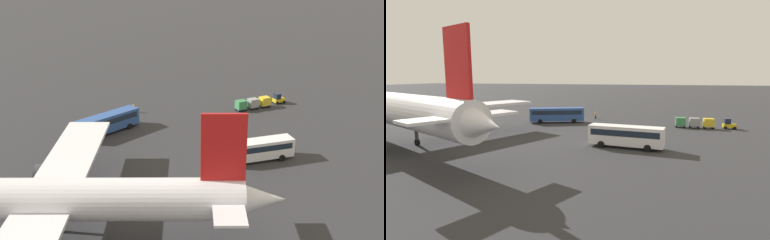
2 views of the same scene
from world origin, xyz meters
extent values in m
plane|color=#2D2D30|center=(0.00, 0.00, 0.00)|extent=(600.00, 600.00, 0.00)
cylinder|color=silver|center=(20.68, 34.49, 5.92)|extent=(44.21, 23.03, 4.55)
cone|color=silver|center=(-1.74, 44.48, 5.92)|extent=(7.07, 6.15, 4.10)
cube|color=silver|center=(13.30, 23.61, 5.35)|extent=(14.19, 21.94, 0.44)
cube|color=red|center=(1.62, 42.98, 11.84)|extent=(4.38, 2.22, 7.28)
cube|color=silver|center=(1.20, 43.17, 6.37)|extent=(7.78, 12.13, 0.28)
cylinder|color=#38383D|center=(15.87, 25.97, 3.88)|extent=(6.10, 4.55, 2.50)
cylinder|color=#38383D|center=(17.36, 32.73, 1.82)|extent=(0.50, 0.50, 3.64)
cylinder|color=black|center=(17.36, 32.73, 0.45)|extent=(1.03, 0.82, 0.90)
cube|color=#2D5199|center=(4.32, 5.67, 1.89)|extent=(12.20, 6.90, 2.88)
cube|color=#192333|center=(4.32, 5.67, 2.40)|extent=(11.32, 6.58, 0.92)
cylinder|color=black|center=(7.30, 8.33, 0.50)|extent=(1.04, 0.65, 1.00)
cylinder|color=black|center=(8.31, 5.80, 0.50)|extent=(1.04, 0.65, 1.00)
cylinder|color=black|center=(0.33, 5.54, 0.50)|extent=(1.04, 0.65, 1.00)
cylinder|color=black|center=(1.34, 3.02, 0.50)|extent=(1.04, 0.65, 1.00)
cube|color=white|center=(-13.53, 25.81, 1.84)|extent=(11.16, 3.86, 2.78)
cube|color=#192333|center=(-13.53, 25.81, 2.33)|extent=(10.29, 3.80, 0.89)
cylinder|color=black|center=(-10.01, 26.79, 0.50)|extent=(1.03, 0.41, 1.00)
cylinder|color=black|center=(-10.32, 24.05, 0.50)|extent=(1.03, 0.41, 1.00)
cylinder|color=black|center=(-16.74, 27.56, 0.50)|extent=(1.03, 0.41, 1.00)
cylinder|color=black|center=(-17.05, 24.82, 0.50)|extent=(1.03, 0.41, 1.00)
cube|color=gold|center=(-31.73, 4.35, 0.65)|extent=(2.42, 1.34, 0.70)
cube|color=#192333|center=(-31.31, 4.36, 1.55)|extent=(1.10, 1.19, 1.10)
cylinder|color=black|center=(-30.90, 5.06, 0.30)|extent=(0.60, 0.23, 0.60)
cylinder|color=black|center=(-30.87, 3.66, 0.30)|extent=(0.60, 0.23, 0.60)
cylinder|color=black|center=(-32.58, 5.03, 0.30)|extent=(0.60, 0.23, 0.60)
cylinder|color=black|center=(-32.55, 3.63, 0.30)|extent=(0.60, 0.23, 0.60)
cylinder|color=#1E1E2D|center=(-2.94, -2.41, 0.42)|extent=(0.32, 0.32, 0.85)
cylinder|color=orange|center=(-2.94, -2.41, 1.18)|extent=(0.38, 0.38, 0.65)
sphere|color=tan|center=(-2.94, -2.41, 1.62)|extent=(0.24, 0.24, 0.24)
cube|color=#38383D|center=(-27.73, 5.21, 0.41)|extent=(2.09, 1.79, 0.10)
cube|color=gold|center=(-27.73, 5.21, 1.26)|extent=(1.99, 1.71, 1.60)
cylinder|color=black|center=(-27.01, 5.89, 0.18)|extent=(0.37, 0.14, 0.36)
cylinder|color=black|center=(-26.93, 4.62, 0.18)|extent=(0.37, 0.14, 0.36)
cylinder|color=black|center=(-28.53, 5.80, 0.18)|extent=(0.37, 0.14, 0.36)
cylinder|color=black|center=(-28.45, 4.53, 0.18)|extent=(0.37, 0.14, 0.36)
cube|color=#38383D|center=(-25.05, 5.18, 0.41)|extent=(2.09, 1.79, 0.10)
cube|color=gray|center=(-25.05, 5.18, 1.26)|extent=(1.99, 1.71, 1.60)
cylinder|color=black|center=(-24.33, 5.86, 0.18)|extent=(0.37, 0.14, 0.36)
cylinder|color=black|center=(-24.25, 4.59, 0.18)|extent=(0.37, 0.14, 0.36)
cylinder|color=black|center=(-25.85, 5.78, 0.18)|extent=(0.37, 0.14, 0.36)
cylinder|color=black|center=(-25.77, 4.50, 0.18)|extent=(0.37, 0.14, 0.36)
cube|color=#38383D|center=(-22.37, 5.18, 0.41)|extent=(2.09, 1.79, 0.10)
cube|color=#38844C|center=(-22.37, 5.18, 1.26)|extent=(1.99, 1.71, 1.60)
cylinder|color=black|center=(-21.65, 5.86, 0.18)|extent=(0.37, 0.14, 0.36)
cylinder|color=black|center=(-21.58, 4.59, 0.18)|extent=(0.37, 0.14, 0.36)
cylinder|color=black|center=(-23.17, 5.78, 0.18)|extent=(0.37, 0.14, 0.36)
cylinder|color=black|center=(-23.09, 4.50, 0.18)|extent=(0.37, 0.14, 0.36)
camera|label=1|loc=(22.66, 81.97, 31.53)|focal=45.00mm
camera|label=2|loc=(-18.25, 69.25, 10.50)|focal=28.00mm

